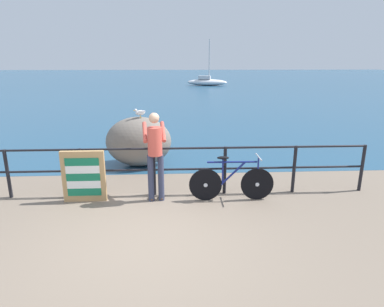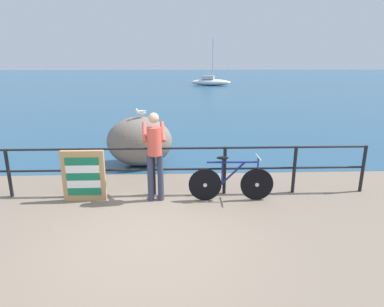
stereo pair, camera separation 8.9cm
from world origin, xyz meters
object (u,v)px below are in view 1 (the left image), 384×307
(person_at_railing, at_px, (155,153))
(folded_deckchair_stack, at_px, (84,176))
(bicycle, at_px, (232,182))
(breakwater_boulder_main, at_px, (139,142))
(sailboat, at_px, (207,82))
(seagull, at_px, (140,112))

(person_at_railing, distance_m, folded_deckchair_stack, 1.50)
(bicycle, xyz_separation_m, person_at_railing, (-1.51, 0.07, 0.60))
(person_at_railing, bearing_deg, breakwater_boulder_main, 7.49)
(sailboat, bearing_deg, seagull, -85.84)
(bicycle, xyz_separation_m, sailboat, (2.44, 30.78, 0.03))
(breakwater_boulder_main, height_order, sailboat, sailboat)
(folded_deckchair_stack, xyz_separation_m, sailboat, (5.37, 30.68, -0.10))
(breakwater_boulder_main, xyz_separation_m, seagull, (0.08, -0.10, 0.80))
(breakwater_boulder_main, bearing_deg, folded_deckchair_stack, -110.31)
(person_at_railing, xyz_separation_m, folded_deckchair_stack, (-1.42, 0.02, -0.47))
(bicycle, relative_size, folded_deckchair_stack, 1.63)
(seagull, bearing_deg, breakwater_boulder_main, -76.46)
(bicycle, distance_m, sailboat, 30.88)
(bicycle, height_order, person_at_railing, person_at_railing)
(seagull, bearing_deg, bicycle, 105.46)
(seagull, bearing_deg, sailboat, -124.68)
(bicycle, height_order, sailboat, sailboat)
(folded_deckchair_stack, xyz_separation_m, breakwater_boulder_main, (0.85, 2.29, 0.14))
(folded_deckchair_stack, height_order, breakwater_boulder_main, breakwater_boulder_main)
(breakwater_boulder_main, xyz_separation_m, sailboat, (4.52, 28.40, -0.23))
(person_at_railing, xyz_separation_m, seagull, (-0.49, 2.21, 0.46))
(bicycle, xyz_separation_m, breakwater_boulder_main, (-2.09, 2.38, 0.27))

